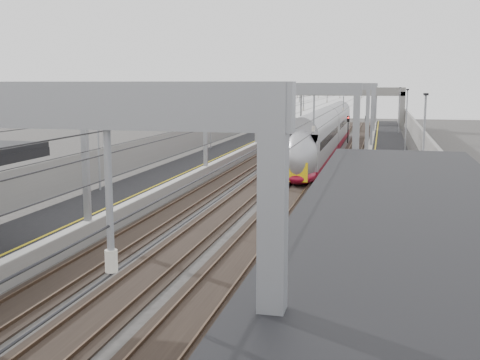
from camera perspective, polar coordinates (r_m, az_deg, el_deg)
The scene contains 12 objects.
platform_left at distance 51.73m, azimuth -4.14°, elevation 1.27°, with size 4.00×120.00×1.00m, color black.
platform_right at distance 49.41m, azimuth 13.87°, elevation 0.65°, with size 4.00×120.00×1.00m, color black.
tracks at distance 50.01m, azimuth 4.65°, elevation 0.47°, with size 11.40×140.00×0.20m.
overhead_line at distance 56.01m, azimuth 5.76°, elevation 7.65°, with size 13.00×140.00×6.60m.
canopy_right at distance 7.35m, azimuth 18.11°, elevation -11.16°, with size 4.40×30.00×4.24m.
overbridge at distance 104.17m, azimuth 9.29°, elevation 7.80°, with size 22.00×2.20×6.90m.
wall_left at distance 52.63m, azimuth -7.48°, elevation 2.56°, with size 0.30×120.00×3.20m, color gray.
wall_right at distance 49.41m, azimuth 17.63°, elevation 1.78°, with size 0.30×120.00×3.20m, color gray.
train at distance 64.76m, azimuth 8.04°, elevation 4.12°, with size 2.55×46.55×4.04m.
signal_green at distance 80.18m, azimuth 4.24°, elevation 5.45°, with size 0.32×0.32×3.48m.
signal_red_near at distance 78.05m, azimuth 10.22°, elevation 5.22°, with size 0.32×0.32×3.48m.
signal_red_far at distance 78.88m, azimuth 11.86°, elevation 5.21°, with size 0.32×0.32×3.48m.
Camera 1 is at (7.34, -3.89, 7.58)m, focal length 45.00 mm.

